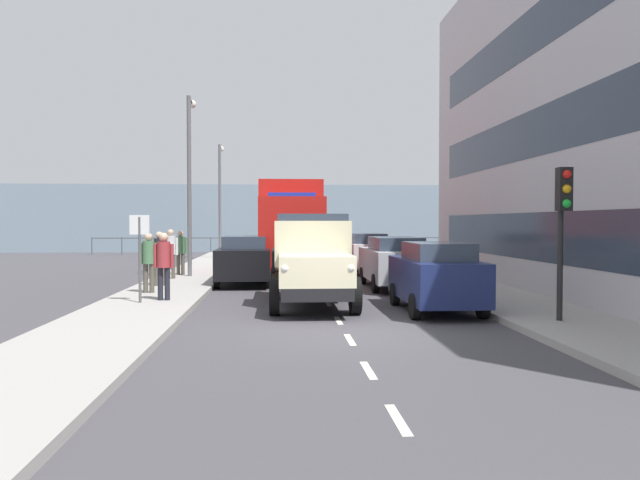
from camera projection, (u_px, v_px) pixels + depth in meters
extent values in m
plane|color=#423F44|center=(315.00, 282.00, 22.51)|extent=(80.00, 80.00, 0.00)
cube|color=#9E9993|center=(442.00, 279.00, 22.83)|extent=(2.58, 40.98, 0.15)
cube|color=#9E9993|center=(184.00, 281.00, 22.18)|extent=(2.58, 40.98, 0.15)
cube|color=silver|center=(398.00, 419.00, 6.86)|extent=(0.12, 1.10, 0.01)
cube|color=silver|center=(368.00, 370.00, 9.14)|extent=(0.12, 1.10, 0.01)
cube|color=silver|center=(350.00, 340.00, 11.50)|extent=(0.12, 1.10, 0.01)
cube|color=silver|center=(338.00, 320.00, 13.75)|extent=(0.12, 1.10, 0.01)
cube|color=silver|center=(328.00, 303.00, 16.63)|extent=(0.12, 1.10, 0.01)
cube|color=silver|center=(322.00, 293.00, 19.03)|extent=(0.12, 1.10, 0.01)
cube|color=silver|center=(316.00, 284.00, 21.84)|extent=(0.12, 1.10, 0.01)
cube|color=silver|center=(312.00, 277.00, 24.39)|extent=(0.12, 1.10, 0.01)
cube|color=silver|center=(309.00, 272.00, 27.21)|extent=(0.12, 1.10, 0.01)
cube|color=silver|center=(306.00, 267.00, 30.10)|extent=(0.12, 1.10, 0.01)
cube|color=silver|center=(304.00, 264.00, 32.45)|extent=(0.12, 1.10, 0.01)
cube|color=silver|center=(302.00, 261.00, 34.71)|extent=(0.12, 1.10, 0.01)
cube|color=silver|center=(301.00, 258.00, 37.13)|extent=(0.12, 1.10, 0.01)
cube|color=silver|center=(300.00, 256.00, 39.38)|extent=(0.12, 1.10, 0.01)
cube|color=#2D3847|center=(552.00, 237.00, 16.60)|extent=(0.08, 19.95, 1.40)
cube|color=#2D3847|center=(553.00, 127.00, 16.51)|extent=(0.08, 19.95, 1.40)
cube|color=#2D3847|center=(555.00, 15.00, 16.42)|extent=(0.08, 19.95, 1.40)
cube|color=gray|center=(297.00, 218.00, 45.86)|extent=(80.00, 0.80, 5.00)
cylinder|color=#4C5156|center=(495.00, 245.00, 43.27)|extent=(0.08, 0.08, 1.20)
cylinder|color=#4C5156|center=(468.00, 245.00, 43.13)|extent=(0.08, 0.08, 1.20)
cylinder|color=#4C5156|center=(440.00, 245.00, 43.00)|extent=(0.08, 0.08, 1.20)
cylinder|color=#4C5156|center=(412.00, 245.00, 42.87)|extent=(0.08, 0.08, 1.20)
cylinder|color=#4C5156|center=(384.00, 245.00, 42.73)|extent=(0.08, 0.08, 1.20)
cylinder|color=#4C5156|center=(355.00, 245.00, 42.60)|extent=(0.08, 0.08, 1.20)
cylinder|color=#4C5156|center=(327.00, 245.00, 42.46)|extent=(0.08, 0.08, 1.20)
cylinder|color=#4C5156|center=(298.00, 245.00, 42.33)|extent=(0.08, 0.08, 1.20)
cylinder|color=#4C5156|center=(269.00, 245.00, 42.19)|extent=(0.08, 0.08, 1.20)
cylinder|color=#4C5156|center=(240.00, 246.00, 42.06)|extent=(0.08, 0.08, 1.20)
cylinder|color=#4C5156|center=(211.00, 246.00, 41.92)|extent=(0.08, 0.08, 1.20)
cylinder|color=#4C5156|center=(181.00, 246.00, 41.79)|extent=(0.08, 0.08, 1.20)
cylinder|color=#4C5156|center=(152.00, 246.00, 41.65)|extent=(0.08, 0.08, 1.20)
cylinder|color=#4C5156|center=(122.00, 246.00, 41.52)|extent=(0.08, 0.08, 1.20)
cylinder|color=#4C5156|center=(92.00, 246.00, 41.39)|extent=(0.08, 0.08, 1.20)
cube|color=#4C5156|center=(298.00, 238.00, 42.31)|extent=(28.00, 0.08, 0.08)
cube|color=black|center=(311.00, 283.00, 16.25)|extent=(1.64, 5.60, 0.30)
cube|color=beige|center=(315.00, 270.00, 14.39)|extent=(1.72, 1.90, 0.70)
cube|color=silver|center=(318.00, 274.00, 13.49)|extent=(1.16, 0.08, 0.56)
sphere|color=white|center=(351.00, 268.00, 13.54)|extent=(0.20, 0.20, 0.20)
sphere|color=white|center=(285.00, 268.00, 13.44)|extent=(0.20, 0.20, 0.20)
cube|color=beige|center=(312.00, 243.00, 15.88)|extent=(1.93, 1.34, 1.15)
cube|color=#2D3847|center=(312.00, 225.00, 15.86)|extent=(1.78, 1.23, 0.56)
cube|color=#2D2319|center=(309.00, 270.00, 17.58)|extent=(2.10, 2.80, 0.16)
cube|color=black|center=(344.00, 259.00, 17.64)|extent=(0.08, 2.80, 0.56)
cube|color=black|center=(274.00, 259.00, 17.50)|extent=(0.08, 2.80, 0.56)
cylinder|color=black|center=(355.00, 296.00, 14.64)|extent=(0.24, 0.90, 0.90)
cylinder|color=black|center=(274.00, 296.00, 14.51)|extent=(0.24, 0.90, 0.90)
cylinder|color=black|center=(341.00, 283.00, 17.85)|extent=(0.24, 0.90, 0.90)
cylinder|color=black|center=(275.00, 283.00, 17.72)|extent=(0.24, 0.90, 0.90)
cube|color=red|center=(292.00, 233.00, 22.37)|extent=(2.40, 2.21, 2.60)
cube|color=#2D3847|center=(292.00, 217.00, 22.35)|extent=(2.20, 2.04, 0.80)
cube|color=#1933B2|center=(292.00, 195.00, 22.33)|extent=(1.75, 0.20, 0.16)
cube|color=red|center=(290.00, 219.00, 26.34)|extent=(2.50, 5.95, 3.00)
cube|color=black|center=(290.00, 258.00, 25.45)|extent=(2.00, 8.07, 0.36)
cylinder|color=black|center=(323.00, 268.00, 22.57)|extent=(0.28, 1.04, 1.04)
cylinder|color=black|center=(260.00, 268.00, 22.42)|extent=(0.28, 1.04, 1.04)
cylinder|color=black|center=(317.00, 262.00, 26.17)|extent=(0.28, 1.04, 1.04)
cylinder|color=black|center=(263.00, 262.00, 26.02)|extent=(0.28, 1.04, 1.04)
cylinder|color=black|center=(314.00, 259.00, 28.29)|extent=(0.28, 1.04, 1.04)
cylinder|color=black|center=(264.00, 259.00, 28.14)|extent=(0.28, 1.04, 1.04)
cube|color=navy|center=(435.00, 279.00, 15.10)|extent=(1.66, 3.85, 1.00)
cube|color=#2D3847|center=(438.00, 251.00, 14.88)|extent=(1.36, 2.12, 0.42)
cylinder|color=black|center=(395.00, 294.00, 16.25)|extent=(0.18, 0.60, 0.60)
cylinder|color=black|center=(453.00, 294.00, 16.36)|extent=(0.18, 0.60, 0.60)
cylinder|color=black|center=(415.00, 306.00, 13.87)|extent=(0.18, 0.60, 0.60)
cylinder|color=black|center=(483.00, 306.00, 13.98)|extent=(0.18, 0.60, 0.60)
cube|color=#B7BABF|center=(394.00, 264.00, 20.53)|extent=(1.81, 4.52, 1.00)
cube|color=#2D3847|center=(395.00, 243.00, 20.31)|extent=(1.48, 2.49, 0.42)
cylinder|color=black|center=(363.00, 276.00, 21.89)|extent=(0.18, 0.60, 0.60)
cylinder|color=black|center=(410.00, 275.00, 22.00)|extent=(0.18, 0.60, 0.60)
cylinder|color=black|center=(375.00, 283.00, 19.09)|extent=(0.18, 0.60, 0.60)
cylinder|color=black|center=(429.00, 283.00, 19.21)|extent=(0.18, 0.60, 0.60)
cube|color=white|center=(367.00, 254.00, 26.98)|extent=(1.68, 4.44, 1.00)
cube|color=#2D3847|center=(367.00, 238.00, 26.76)|extent=(1.38, 2.44, 0.42)
cylinder|color=black|center=(345.00, 263.00, 28.31)|extent=(0.18, 0.60, 0.60)
cylinder|color=black|center=(379.00, 263.00, 28.42)|extent=(0.18, 0.60, 0.60)
cylinder|color=black|center=(352.00, 268.00, 25.56)|extent=(0.18, 0.60, 0.60)
cylinder|color=black|center=(390.00, 268.00, 25.67)|extent=(0.18, 0.60, 0.60)
cube|color=black|center=(245.00, 262.00, 21.67)|extent=(1.82, 4.24, 1.00)
cube|color=#2D3847|center=(245.00, 242.00, 21.85)|extent=(1.49, 2.33, 0.42)
cylinder|color=black|center=(269.00, 279.00, 20.43)|extent=(0.18, 0.60, 0.60)
cylinder|color=black|center=(217.00, 280.00, 20.31)|extent=(0.18, 0.60, 0.60)
cylinder|color=black|center=(270.00, 273.00, 23.05)|extent=(0.18, 0.60, 0.60)
cylinder|color=black|center=(224.00, 273.00, 22.94)|extent=(0.18, 0.60, 0.60)
cylinder|color=black|center=(167.00, 284.00, 16.17)|extent=(0.14, 0.14, 0.87)
cylinder|color=black|center=(160.00, 284.00, 16.15)|extent=(0.14, 0.14, 0.87)
cylinder|color=maroon|center=(164.00, 255.00, 16.14)|extent=(0.34, 0.34, 0.69)
cylinder|color=maroon|center=(172.00, 256.00, 16.15)|extent=(0.09, 0.09, 0.63)
cylinder|color=maroon|center=(155.00, 256.00, 16.12)|extent=(0.09, 0.09, 0.63)
sphere|color=tan|center=(163.00, 237.00, 16.12)|extent=(0.23, 0.23, 0.23)
cylinder|color=#4C473D|center=(152.00, 278.00, 17.86)|extent=(0.14, 0.14, 0.85)
cylinder|color=#4C473D|center=(146.00, 278.00, 17.85)|extent=(0.14, 0.14, 0.85)
cylinder|color=#47724C|center=(149.00, 252.00, 17.83)|extent=(0.34, 0.34, 0.67)
cylinder|color=#47724C|center=(156.00, 253.00, 17.85)|extent=(0.09, 0.09, 0.62)
cylinder|color=#47724C|center=(141.00, 253.00, 17.82)|extent=(0.09, 0.09, 0.62)
sphere|color=tan|center=(148.00, 237.00, 17.82)|extent=(0.23, 0.23, 0.23)
cylinder|color=#4C473D|center=(162.00, 273.00, 19.81)|extent=(0.14, 0.14, 0.85)
cylinder|color=#4C473D|center=(157.00, 273.00, 19.80)|extent=(0.14, 0.14, 0.85)
cylinder|color=black|center=(159.00, 249.00, 19.79)|extent=(0.34, 0.34, 0.68)
cylinder|color=black|center=(166.00, 250.00, 19.80)|extent=(0.09, 0.09, 0.62)
cylinder|color=black|center=(152.00, 250.00, 19.77)|extent=(0.09, 0.09, 0.62)
sphere|color=tan|center=(159.00, 235.00, 19.77)|extent=(0.23, 0.23, 0.23)
cylinder|color=#4C473D|center=(173.00, 267.00, 22.33)|extent=(0.14, 0.14, 0.87)
cylinder|color=#4C473D|center=(168.00, 267.00, 22.32)|extent=(0.14, 0.14, 0.87)
cylinder|color=silver|center=(171.00, 245.00, 22.30)|extent=(0.34, 0.34, 0.69)
cylinder|color=silver|center=(177.00, 246.00, 22.31)|extent=(0.09, 0.09, 0.64)
cylinder|color=silver|center=(165.00, 246.00, 22.28)|extent=(0.09, 0.09, 0.64)
sphere|color=tan|center=(171.00, 233.00, 22.28)|extent=(0.24, 0.24, 0.24)
cylinder|color=#4C473D|center=(183.00, 264.00, 24.02)|extent=(0.14, 0.14, 0.84)
cylinder|color=#4C473D|center=(178.00, 264.00, 24.01)|extent=(0.14, 0.14, 0.84)
cylinder|color=#47724C|center=(180.00, 245.00, 23.99)|extent=(0.34, 0.34, 0.66)
cylinder|color=#47724C|center=(186.00, 246.00, 24.01)|extent=(0.09, 0.09, 0.61)
cylinder|color=#47724C|center=(175.00, 246.00, 23.98)|extent=(0.09, 0.09, 0.61)
sphere|color=tan|center=(180.00, 234.00, 23.98)|extent=(0.23, 0.23, 0.23)
cylinder|color=black|center=(560.00, 244.00, 12.79)|extent=(0.12, 0.12, 3.20)
cube|color=black|center=(564.00, 189.00, 12.62)|extent=(0.28, 0.24, 0.90)
sphere|color=red|center=(567.00, 174.00, 12.49)|extent=(0.18, 0.18, 0.18)
sphere|color=orange|center=(567.00, 189.00, 12.50)|extent=(0.18, 0.18, 0.18)
sphere|color=green|center=(567.00, 204.00, 12.51)|extent=(0.18, 0.18, 0.18)
cylinder|color=#59595B|center=(189.00, 186.00, 23.31)|extent=(0.16, 0.16, 6.88)
cylinder|color=#59595B|center=(190.00, 101.00, 23.66)|extent=(0.10, 0.90, 0.10)
sphere|color=silver|center=(192.00, 104.00, 24.11)|extent=(0.32, 0.32, 0.32)
cylinder|color=#59595B|center=(220.00, 201.00, 35.06)|extent=(0.16, 0.16, 6.52)
cylinder|color=#59595B|center=(220.00, 147.00, 35.41)|extent=(0.10, 0.90, 0.10)
sphere|color=silver|center=(221.00, 149.00, 35.86)|extent=(0.32, 0.32, 0.32)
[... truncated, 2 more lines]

